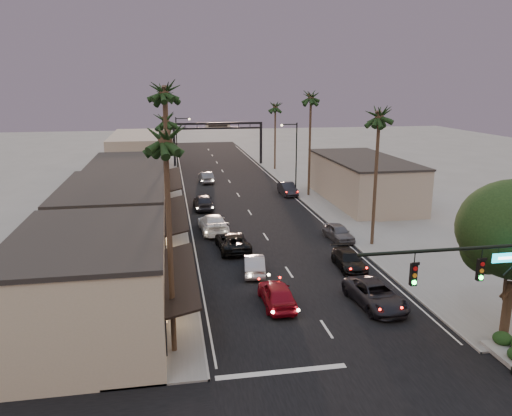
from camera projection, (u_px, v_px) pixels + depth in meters
name	position (u px, v px, depth m)	size (l,w,h in m)	color
ground	(246.00, 206.00, 57.11)	(200.00, 200.00, 0.00)	slate
road	(239.00, 197.00, 61.88)	(14.00, 120.00, 0.02)	black
sidewalk_left	(162.00, 188.00, 66.95)	(5.00, 92.00, 0.12)	slate
sidewalk_right	(299.00, 183.00, 70.17)	(5.00, 92.00, 0.12)	slate
storefront_near	(91.00, 286.00, 27.49)	(8.00, 12.00, 5.50)	#B5A98A
storefront_mid	(115.00, 220.00, 40.86)	(8.00, 14.00, 5.50)	gray
storefront_far	(129.00, 185.00, 56.21)	(8.00, 16.00, 5.00)	#B5A98A
storefront_dist	(139.00, 153.00, 78.06)	(8.00, 20.00, 6.00)	gray
building_right	(362.00, 181.00, 58.87)	(8.00, 18.00, 5.00)	gray
traffic_signal	(493.00, 279.00, 22.45)	(8.51, 0.22, 7.80)	black
arch	(218.00, 133.00, 84.43)	(15.20, 0.40, 7.27)	black
streetlight_right	(294.00, 153.00, 61.77)	(2.13, 0.30, 9.00)	black
streetlight_left	(179.00, 143.00, 71.84)	(2.13, 0.30, 9.00)	black
palm_la	(165.00, 132.00, 23.26)	(3.20, 3.20, 13.20)	#38281C
palm_lb	(164.00, 87.00, 35.21)	(3.20, 3.20, 15.20)	#38281C
palm_lc	(165.00, 116.00, 49.29)	(3.20, 3.20, 12.20)	#38281C
palm_ld	(165.00, 93.00, 66.97)	(3.20, 3.20, 14.20)	#38281C
palm_ra	(380.00, 111.00, 40.51)	(3.20, 3.20, 13.20)	#38281C
palm_rb	(311.00, 94.00, 59.38)	(3.20, 3.20, 14.20)	#38281C
palm_rc	(275.00, 104.00, 78.96)	(3.20, 3.20, 12.20)	#38281C
palm_far	(167.00, 96.00, 89.23)	(3.20, 3.20, 13.20)	#38281C
oncoming_red	(277.00, 294.00, 31.32)	(1.86, 4.63, 1.58)	maroon
oncoming_pickup	(233.00, 242.00, 41.81)	(2.46, 5.33, 1.48)	black
oncoming_silver	(254.00, 264.00, 36.72)	(1.46, 4.18, 1.38)	#97969B
oncoming_white	(213.00, 223.00, 46.85)	(2.39, 5.89, 1.71)	silver
oncoming_dgrey	(203.00, 202.00, 55.48)	(2.00, 4.97, 1.69)	black
oncoming_grey_far	(206.00, 177.00, 70.40)	(1.63, 4.68, 1.54)	#535459
curbside_near	(375.00, 295.00, 31.29)	(2.47, 5.35, 1.49)	black
curbside_black	(349.00, 260.00, 37.65)	(1.85, 4.55, 1.32)	black
curbside_grey	(338.00, 232.00, 44.52)	(1.70, 4.22, 1.44)	#4B4A4F
curbside_far	(288.00, 189.00, 62.67)	(1.65, 4.72, 1.56)	black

